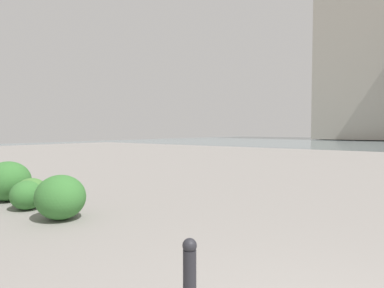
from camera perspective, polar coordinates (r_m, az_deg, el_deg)
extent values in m
cube|color=#B2A899|center=(70.90, 29.68, 16.80)|extent=(16.39, 15.37, 39.09)
cylinder|color=#232328|center=(3.03, -0.44, -24.06)|extent=(0.12, 0.12, 0.59)
sphere|color=#232328|center=(2.89, -0.44, -18.11)|extent=(0.13, 0.13, 0.13)
ellipsoid|color=#387533|center=(6.33, -22.96, -8.96)|extent=(0.97, 0.87, 0.83)
ellipsoid|color=#387533|center=(7.41, -28.02, -8.27)|extent=(0.71, 0.64, 0.60)
ellipsoid|color=#477F38|center=(7.57, -27.36, -7.94)|extent=(0.74, 0.66, 0.63)
ellipsoid|color=#387533|center=(8.52, -30.66, -5.86)|extent=(1.09, 0.98, 0.92)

